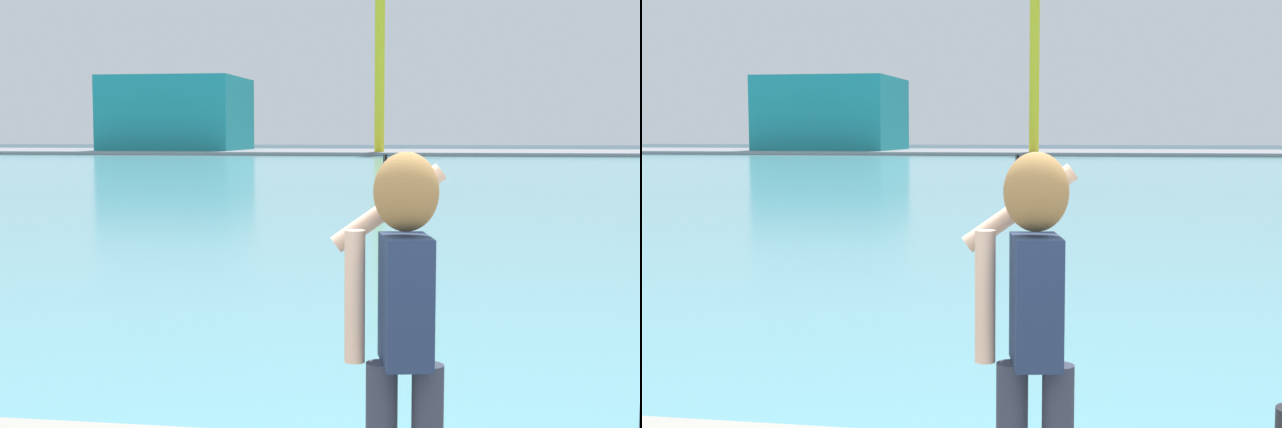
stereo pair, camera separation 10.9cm
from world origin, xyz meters
TOP-DOWN VIEW (x-y plane):
  - ground_plane at (0.00, 50.00)m, footprint 220.00×220.00m
  - harbor_water at (0.00, 52.00)m, footprint 140.00×100.00m
  - far_shore_dock at (0.00, 92.00)m, footprint 140.00×20.00m
  - person_photographer at (-0.05, 0.63)m, footprint 0.53×0.55m
  - warehouse_left at (-30.47, 92.03)m, footprint 14.40×12.98m
  - port_crane at (-6.75, 85.27)m, footprint 8.02×4.19m

SIDE VIEW (x-z plane):
  - ground_plane at x=0.00m, z-range 0.00..0.00m
  - harbor_water at x=0.00m, z-range 0.00..0.02m
  - far_shore_dock at x=0.00m, z-range 0.00..0.37m
  - person_photographer at x=-0.05m, z-range 0.70..2.44m
  - warehouse_left at x=-30.47m, z-range 0.37..8.37m
  - port_crane at x=-6.75m, z-range 1.87..20.47m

